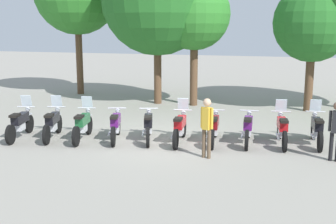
{
  "coord_description": "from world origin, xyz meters",
  "views": [
    {
      "loc": [
        3.96,
        -13.23,
        3.79
      ],
      "look_at": [
        0.0,
        0.5,
        0.9
      ],
      "focal_mm": 46.74,
      "sensor_mm": 36.0,
      "label": 1
    }
  ],
  "objects_px": {
    "motorcycle_6": "(214,127)",
    "tree_3": "(313,23)",
    "motorcycle_3": "(116,125)",
    "person_0": "(207,123)",
    "motorcycle_2": "(83,124)",
    "motorcycle_1": "(53,123)",
    "motorcycle_8": "(282,129)",
    "motorcycle_5": "(180,127)",
    "motorcycle_7": "(248,128)",
    "tree_2": "(194,15)",
    "motorcycle_9": "(317,129)",
    "person_1": "(336,127)",
    "motorcycle_0": "(20,123)",
    "motorcycle_4": "(148,126)"
  },
  "relations": [
    {
      "from": "motorcycle_0",
      "to": "motorcycle_1",
      "type": "xyz_separation_m",
      "value": [
        1.06,
        0.28,
        0.0
      ]
    },
    {
      "from": "motorcycle_8",
      "to": "motorcycle_9",
      "type": "bearing_deg",
      "value": -82.66
    },
    {
      "from": "motorcycle_5",
      "to": "tree_2",
      "type": "height_order",
      "value": "tree_2"
    },
    {
      "from": "motorcycle_2",
      "to": "tree_2",
      "type": "height_order",
      "value": "tree_2"
    },
    {
      "from": "motorcycle_0",
      "to": "motorcycle_6",
      "type": "distance_m",
      "value": 6.49
    },
    {
      "from": "tree_2",
      "to": "tree_3",
      "type": "distance_m",
      "value": 5.18
    },
    {
      "from": "motorcycle_6",
      "to": "motorcycle_9",
      "type": "xyz_separation_m",
      "value": [
        3.18,
        0.66,
        0.01
      ]
    },
    {
      "from": "motorcycle_9",
      "to": "motorcycle_7",
      "type": "bearing_deg",
      "value": 97.08
    },
    {
      "from": "motorcycle_4",
      "to": "motorcycle_6",
      "type": "distance_m",
      "value": 2.15
    },
    {
      "from": "person_1",
      "to": "motorcycle_5",
      "type": "bearing_deg",
      "value": -90.52
    },
    {
      "from": "tree_2",
      "to": "motorcycle_3",
      "type": "bearing_deg",
      "value": -98.82
    },
    {
      "from": "motorcycle_6",
      "to": "tree_3",
      "type": "bearing_deg",
      "value": -31.81
    },
    {
      "from": "motorcycle_6",
      "to": "tree_3",
      "type": "relative_size",
      "value": 0.4
    },
    {
      "from": "motorcycle_7",
      "to": "motorcycle_9",
      "type": "xyz_separation_m",
      "value": [
        2.12,
        0.45,
        0.01
      ]
    },
    {
      "from": "person_0",
      "to": "tree_2",
      "type": "xyz_separation_m",
      "value": [
        -2.2,
        8.03,
        3.18
      ]
    },
    {
      "from": "motorcycle_3",
      "to": "tree_3",
      "type": "bearing_deg",
      "value": -58.67
    },
    {
      "from": "motorcycle_3",
      "to": "person_0",
      "type": "distance_m",
      "value": 3.5
    },
    {
      "from": "motorcycle_7",
      "to": "motorcycle_0",
      "type": "bearing_deg",
      "value": 97.31
    },
    {
      "from": "motorcycle_0",
      "to": "motorcycle_2",
      "type": "distance_m",
      "value": 2.16
    },
    {
      "from": "motorcycle_2",
      "to": "motorcycle_8",
      "type": "bearing_deg",
      "value": -90.42
    },
    {
      "from": "motorcycle_2",
      "to": "motorcycle_3",
      "type": "height_order",
      "value": "motorcycle_2"
    },
    {
      "from": "motorcycle_4",
      "to": "motorcycle_6",
      "type": "height_order",
      "value": "same"
    },
    {
      "from": "motorcycle_3",
      "to": "motorcycle_8",
      "type": "bearing_deg",
      "value": -96.58
    },
    {
      "from": "motorcycle_1",
      "to": "motorcycle_3",
      "type": "xyz_separation_m",
      "value": [
        2.12,
        0.36,
        -0.01
      ]
    },
    {
      "from": "motorcycle_6",
      "to": "motorcycle_4",
      "type": "bearing_deg",
      "value": 92.77
    },
    {
      "from": "motorcycle_3",
      "to": "motorcycle_4",
      "type": "height_order",
      "value": "same"
    },
    {
      "from": "tree_3",
      "to": "motorcycle_4",
      "type": "bearing_deg",
      "value": -127.64
    },
    {
      "from": "motorcycle_3",
      "to": "person_1",
      "type": "distance_m",
      "value": 6.8
    },
    {
      "from": "person_0",
      "to": "motorcycle_2",
      "type": "bearing_deg",
      "value": 98.23
    },
    {
      "from": "motorcycle_2",
      "to": "person_1",
      "type": "relative_size",
      "value": 1.29
    },
    {
      "from": "motorcycle_1",
      "to": "person_1",
      "type": "distance_m",
      "value": 8.91
    },
    {
      "from": "motorcycle_3",
      "to": "motorcycle_6",
      "type": "height_order",
      "value": "same"
    },
    {
      "from": "motorcycle_0",
      "to": "tree_2",
      "type": "bearing_deg",
      "value": -41.19
    },
    {
      "from": "motorcycle_4",
      "to": "tree_2",
      "type": "xyz_separation_m",
      "value": [
        0.01,
        6.67,
        3.7
      ]
    },
    {
      "from": "motorcycle_1",
      "to": "motorcycle_8",
      "type": "relative_size",
      "value": 0.98
    },
    {
      "from": "motorcycle_1",
      "to": "person_0",
      "type": "distance_m",
      "value": 5.48
    },
    {
      "from": "motorcycle_3",
      "to": "motorcycle_0",
      "type": "bearing_deg",
      "value": 84.76
    },
    {
      "from": "motorcycle_5",
      "to": "tree_2",
      "type": "bearing_deg",
      "value": 3.89
    },
    {
      "from": "motorcycle_5",
      "to": "motorcycle_7",
      "type": "xyz_separation_m",
      "value": [
        2.12,
        0.5,
        -0.01
      ]
    },
    {
      "from": "person_1",
      "to": "tree_2",
      "type": "bearing_deg",
      "value": -134.02
    },
    {
      "from": "motorcycle_4",
      "to": "motorcycle_7",
      "type": "height_order",
      "value": "same"
    },
    {
      "from": "tree_3",
      "to": "motorcycle_5",
      "type": "bearing_deg",
      "value": -121.67
    },
    {
      "from": "motorcycle_3",
      "to": "motorcycle_1",
      "type": "bearing_deg",
      "value": 82.97
    },
    {
      "from": "motorcycle_0",
      "to": "motorcycle_1",
      "type": "distance_m",
      "value": 1.1
    },
    {
      "from": "tree_3",
      "to": "motorcycle_9",
      "type": "bearing_deg",
      "value": -88.71
    },
    {
      "from": "motorcycle_8",
      "to": "motorcycle_0",
      "type": "bearing_deg",
      "value": 93.05
    },
    {
      "from": "motorcycle_0",
      "to": "motorcycle_8",
      "type": "bearing_deg",
      "value": -91.13
    },
    {
      "from": "motorcycle_5",
      "to": "person_1",
      "type": "relative_size",
      "value": 1.3
    },
    {
      "from": "motorcycle_0",
      "to": "person_1",
      "type": "distance_m",
      "value": 9.97
    },
    {
      "from": "motorcycle_1",
      "to": "motorcycle_8",
      "type": "height_order",
      "value": "same"
    }
  ]
}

